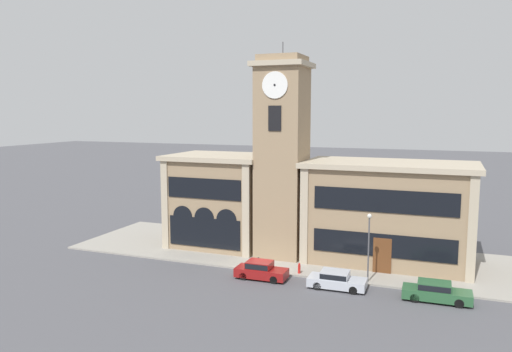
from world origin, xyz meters
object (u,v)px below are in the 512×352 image
parked_car_near (261,270)px  street_lamp (369,237)px  parked_car_far (436,291)px  bollard (258,263)px  parked_car_mid (336,280)px  fire_hydrant (299,268)px

parked_car_near → street_lamp: bearing=12.7°
parked_car_far → bollard: parked_car_far is taller
parked_car_near → parked_car_mid: parked_car_near is taller
bollard → parked_car_near: bearing=-63.6°
parked_car_far → street_lamp: size_ratio=0.87×
parked_car_far → fire_hydrant: bearing=168.1°
parked_car_near → bollard: size_ratio=4.00×
street_lamp → fire_hydrant: street_lamp is taller
parked_car_near → parked_car_far: size_ratio=0.89×
parked_car_far → parked_car_near: bearing=178.9°
parked_car_near → parked_car_mid: (6.23, -0.00, -0.05)m
parked_car_near → fire_hydrant: size_ratio=4.88×
bollard → parked_car_far: bearing=-7.2°
parked_car_mid → street_lamp: size_ratio=0.81×
street_lamp → fire_hydrant: 6.50m
parked_car_mid → street_lamp: 4.23m
parked_car_far → street_lamp: bearing=157.3°
street_lamp → bollard: size_ratio=5.17×
parked_car_near → parked_car_mid: size_ratio=0.96×
parked_car_mid → fire_hydrant: 4.13m
parked_car_mid → fire_hydrant: bearing=148.9°
parked_car_mid → fire_hydrant: parked_car_mid is taller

